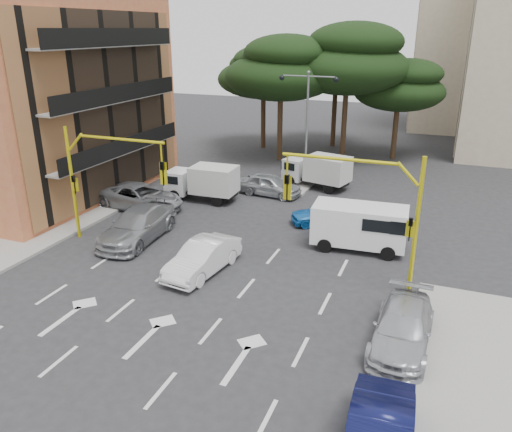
{
  "coord_description": "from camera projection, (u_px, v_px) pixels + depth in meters",
  "views": [
    {
      "loc": [
        9.37,
        -17.68,
        10.58
      ],
      "look_at": [
        0.69,
        4.5,
        1.6
      ],
      "focal_mm": 35.0,
      "sensor_mm": 36.0,
      "label": 1
    }
  ],
  "objects": [
    {
      "name": "pine_left_far",
      "position": [
        264.0,
        72.0,
        44.87
      ],
      "size": [
        8.32,
        8.32,
        9.3
      ],
      "color": "#382616",
      "rests_on": "ground"
    },
    {
      "name": "box_truck_a",
      "position": [
        202.0,
        183.0,
        32.41
      ],
      "size": [
        4.8,
        2.15,
        2.33
      ],
      "primitive_type": null,
      "rotation": [
        0.0,
        0.0,
        1.6
      ],
      "color": "white",
      "rests_on": "ground"
    },
    {
      "name": "car_white_hatch",
      "position": [
        203.0,
        258.0,
        22.82
      ],
      "size": [
        2.12,
        4.67,
        1.48
      ],
      "primitive_type": "imported",
      "rotation": [
        0.0,
        0.0,
        -0.13
      ],
      "color": "white",
      "rests_on": "ground"
    },
    {
      "name": "apartment_orange",
      "position": [
        13.0,
        88.0,
        33.0
      ],
      "size": [
        15.19,
        16.15,
        13.7
      ],
      "color": "#BF563C",
      "rests_on": "ground"
    },
    {
      "name": "car_silver_parked",
      "position": [
        402.0,
        328.0,
        17.56
      ],
      "size": [
        2.05,
        4.83,
        1.39
      ],
      "primitive_type": "imported",
      "rotation": [
        0.0,
        0.0,
        -0.02
      ],
      "color": "#ADAFB6",
      "rests_on": "ground"
    },
    {
      "name": "street_lamp_center",
      "position": [
        307.0,
        108.0,
        34.36
      ],
      "size": [
        4.16,
        0.36,
        7.77
      ],
      "color": "slate",
      "rests_on": "median_strip"
    },
    {
      "name": "pine_left_near",
      "position": [
        281.0,
        68.0,
        40.12
      ],
      "size": [
        9.15,
        9.15,
        10.23
      ],
      "color": "#382616",
      "rests_on": "ground"
    },
    {
      "name": "van_white",
      "position": [
        359.0,
        227.0,
        25.2
      ],
      "size": [
        4.78,
        2.4,
        2.32
      ],
      "primitive_type": null,
      "rotation": [
        0.0,
        0.0,
        -1.51
      ],
      "color": "white",
      "rests_on": "ground"
    },
    {
      "name": "signal_mast_right",
      "position": [
        373.0,
        203.0,
        20.37
      ],
      "size": [
        5.79,
        0.37,
        6.0
      ],
      "color": "yellow",
      "rests_on": "ground"
    },
    {
      "name": "ground",
      "position": [
        205.0,
        280.0,
        22.33
      ],
      "size": [
        120.0,
        120.0,
        0.0
      ],
      "primitive_type": "plane",
      "color": "#28282B",
      "rests_on": "ground"
    },
    {
      "name": "car_silver_cross_a",
      "position": [
        140.0,
        197.0,
        30.9
      ],
      "size": [
        5.91,
        3.39,
        1.55
      ],
      "primitive_type": "imported",
      "rotation": [
        0.0,
        0.0,
        1.42
      ],
      "color": "gray",
      "rests_on": "ground"
    },
    {
      "name": "pine_right",
      "position": [
        400.0,
        85.0,
        41.03
      ],
      "size": [
        7.49,
        7.49,
        8.37
      ],
      "color": "#382616",
      "rests_on": "ground"
    },
    {
      "name": "car_silver_wagon",
      "position": [
        138.0,
        225.0,
        26.38
      ],
      "size": [
        2.62,
        5.79,
        1.65
      ],
      "primitive_type": "imported",
      "rotation": [
        0.0,
        0.0,
        0.06
      ],
      "color": "gray",
      "rests_on": "ground"
    },
    {
      "name": "pine_center",
      "position": [
        349.0,
        59.0,
        39.91
      ],
      "size": [
        9.98,
        9.98,
        11.16
      ],
      "color": "#382616",
      "rests_on": "ground"
    },
    {
      "name": "signal_mast_left",
      "position": [
        99.0,
        171.0,
        25.01
      ],
      "size": [
        5.79,
        0.37,
        6.0
      ],
      "color": "yellow",
      "rests_on": "ground"
    },
    {
      "name": "car_blue_compact",
      "position": [
        324.0,
        213.0,
        28.57
      ],
      "size": [
        4.0,
        3.15,
        1.28
      ],
      "primitive_type": "imported",
      "rotation": [
        0.0,
        0.0,
        -1.06
      ],
      "color": "blue",
      "rests_on": "ground"
    },
    {
      "name": "car_silver_cross_b",
      "position": [
        270.0,
        185.0,
        33.48
      ],
      "size": [
        4.46,
        2.21,
        1.46
      ],
      "primitive_type": "imported",
      "rotation": [
        0.0,
        0.0,
        1.46
      ],
      "color": "#A9AEB2",
      "rests_on": "ground"
    },
    {
      "name": "box_truck_b",
      "position": [
        317.0,
        171.0,
        35.03
      ],
      "size": [
        5.11,
        3.11,
        2.34
      ],
      "primitive_type": null,
      "rotation": [
        0.0,
        0.0,
        1.32
      ],
      "color": "silver",
      "rests_on": "ground"
    },
    {
      "name": "apartment_beige_far",
      "position": [
        497.0,
        51.0,
        53.3
      ],
      "size": [
        16.2,
        12.15,
        16.7
      ],
      "color": "#C0AD90",
      "rests_on": "ground"
    },
    {
      "name": "pine_back",
      "position": [
        337.0,
        63.0,
        45.2
      ],
      "size": [
        9.15,
        9.15,
        10.23
      ],
      "color": "#382616",
      "rests_on": "ground"
    },
    {
      "name": "median_strip",
      "position": [
        305.0,
        182.0,
        36.24
      ],
      "size": [
        1.4,
        6.0,
        0.15
      ],
      "primitive_type": "cube",
      "color": "gray",
      "rests_on": "ground"
    }
  ]
}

